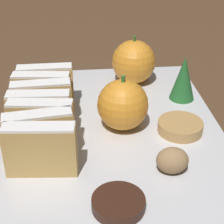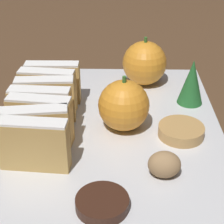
{
  "view_description": "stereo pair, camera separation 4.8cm",
  "coord_description": "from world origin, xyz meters",
  "views": [
    {
      "loc": [
        -0.04,
        -0.42,
        0.29
      ],
      "look_at": [
        0.0,
        0.0,
        0.04
      ],
      "focal_mm": 60.0,
      "sensor_mm": 36.0,
      "label": 1
    },
    {
      "loc": [
        0.01,
        -0.42,
        0.29
      ],
      "look_at": [
        0.0,
        0.0,
        0.04
      ],
      "focal_mm": 60.0,
      "sensor_mm": 36.0,
      "label": 2
    }
  ],
  "objects": [
    {
      "name": "stollen_slice_third",
      "position": [
        -0.09,
        -0.02,
        0.04
      ],
      "size": [
        0.08,
        0.03,
        0.06
      ],
      "color": "tan",
      "rests_on": "serving_platter"
    },
    {
      "name": "orange_far",
      "position": [
        0.05,
        0.15,
        0.05
      ],
      "size": [
        0.07,
        0.07,
        0.08
      ],
      "color": "orange",
      "rests_on": "serving_platter"
    },
    {
      "name": "chocolate_cookie",
      "position": [
        -0.01,
        -0.14,
        0.02
      ],
      "size": [
        0.05,
        0.05,
        0.01
      ],
      "color": "#381E14",
      "rests_on": "serving_platter"
    },
    {
      "name": "orange_near",
      "position": [
        0.02,
        0.01,
        0.05
      ],
      "size": [
        0.07,
        0.07,
        0.08
      ],
      "color": "orange",
      "rests_on": "serving_platter"
    },
    {
      "name": "stollen_slice_sixth",
      "position": [
        -0.09,
        0.06,
        0.04
      ],
      "size": [
        0.08,
        0.03,
        0.06
      ],
      "color": "tan",
      "rests_on": "serving_platter"
    },
    {
      "name": "serving_platter",
      "position": [
        0.0,
        0.0,
        0.01
      ],
      "size": [
        0.3,
        0.41,
        0.01
      ],
      "color": "silver",
      "rests_on": "ground_plane"
    },
    {
      "name": "stollen_slice_fourth",
      "position": [
        -0.09,
        0.0,
        0.04
      ],
      "size": [
        0.08,
        0.02,
        0.06
      ],
      "color": "tan",
      "rests_on": "serving_platter"
    },
    {
      "name": "stollen_slice_front",
      "position": [
        -0.09,
        -0.08,
        0.04
      ],
      "size": [
        0.08,
        0.03,
        0.06
      ],
      "color": "tan",
      "rests_on": "serving_platter"
    },
    {
      "name": "gingerbread_cookie",
      "position": [
        0.09,
        -0.01,
        0.02
      ],
      "size": [
        0.06,
        0.06,
        0.01
      ],
      "color": "tan",
      "rests_on": "serving_platter"
    },
    {
      "name": "stollen_slice_back",
      "position": [
        -0.09,
        0.08,
        0.04
      ],
      "size": [
        0.08,
        0.02,
        0.06
      ],
      "color": "tan",
      "rests_on": "serving_platter"
    },
    {
      "name": "walnut",
      "position": [
        0.06,
        -0.09,
        0.03
      ],
      "size": [
        0.04,
        0.03,
        0.03
      ],
      "color": "#9E7A51",
      "rests_on": "serving_platter"
    },
    {
      "name": "stollen_slice_second",
      "position": [
        -0.09,
        -0.05,
        0.04
      ],
      "size": [
        0.08,
        0.03,
        0.06
      ],
      "color": "tan",
      "rests_on": "serving_platter"
    },
    {
      "name": "evergreen_sprig",
      "position": [
        0.12,
        0.08,
        0.05
      ],
      "size": [
        0.04,
        0.04,
        0.07
      ],
      "color": "#23662D",
      "rests_on": "serving_platter"
    },
    {
      "name": "ground_plane",
      "position": [
        0.0,
        0.0,
        0.0
      ],
      "size": [
        6.0,
        6.0,
        0.0
      ],
      "primitive_type": "plane",
      "color": "#513823"
    },
    {
      "name": "stollen_slice_fifth",
      "position": [
        -0.09,
        0.03,
        0.04
      ],
      "size": [
        0.08,
        0.03,
        0.06
      ],
      "color": "tan",
      "rests_on": "serving_platter"
    }
  ]
}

